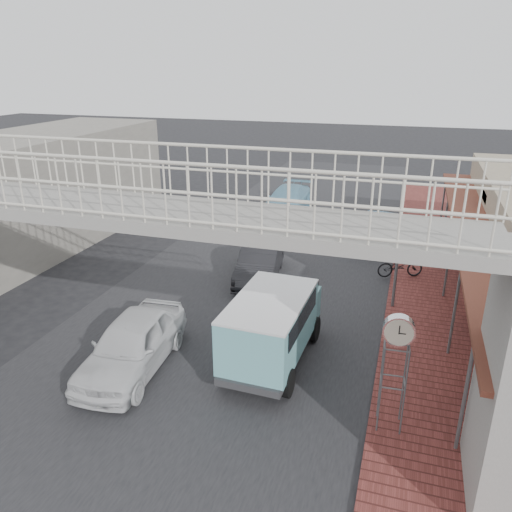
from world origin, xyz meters
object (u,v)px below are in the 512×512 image
Objects in this scene: street_clock at (398,336)px; motorcycle_far at (404,233)px; white_hatchback at (132,344)px; dark_sedan at (260,262)px; motorcycle_near at (400,265)px; arrow_sign at (423,242)px; angkot_far at (287,200)px; angkot_van at (272,320)px; angkot_curb at (381,225)px.

motorcycle_far is at bearing 86.85° from street_clock.
street_clock is (6.89, -0.42, 1.70)m from white_hatchback.
dark_sedan is 1.46× the size of street_clock.
motorcycle_far is at bearing -22.98° from motorcycle_near.
arrow_sign is (5.84, -1.33, 1.90)m from dark_sedan.
street_clock reaches higher than angkot_far.
angkot_van is (3.30, -14.80, 0.58)m from angkot_far.
dark_sedan is 9.39m from angkot_far.
angkot_curb is 4.89m from motorcycle_near.
motorcycle_far is 7.46m from arrow_sign.
dark_sedan is 0.97× the size of angkot_van.
angkot_far is (-5.38, 2.94, 0.05)m from angkot_curb.
motorcycle_far is (0.00, 4.22, 0.00)m from motorcycle_near.
white_hatchback is 2.80× the size of motorcycle_far.
angkot_far is 15.17m from angkot_van.
dark_sedan is 2.63× the size of motorcycle_far.
dark_sedan is at bearing 64.85° from angkot_curb.
motorcycle_far is at bearing 161.47° from angkot_curb.
angkot_curb is at bearing 62.77° from motorcycle_far.
street_clock is (5.38, -7.38, 1.77)m from dark_sedan.
dark_sedan is 7.83m from motorcycle_far.
angkot_van reaches higher than motorcycle_near.
arrow_sign is (1.72, -7.70, 1.90)m from angkot_curb.
motorcycle_far is (3.18, 11.31, -0.73)m from angkot_van.
angkot_van is 1.50× the size of street_clock.
dark_sedan is at bearing -176.53° from arrow_sign.
arrow_sign is at bearing 110.36° from angkot_curb.
dark_sedan is at bearing 84.05° from motorcycle_near.
angkot_far is 18.04m from street_clock.
white_hatchback is 1.55× the size of street_clock.
white_hatchback is 14.47m from angkot_curb.
white_hatchback is 1.07× the size of dark_sedan.
angkot_far is at bearing 85.14° from white_hatchback.
angkot_van is at bearing 18.55° from white_hatchback.
angkot_van is 4.00m from street_clock.
angkot_curb is (4.13, 6.37, -0.00)m from dark_sedan.
arrow_sign reaches higher than street_clock.
angkot_van is 1.39× the size of arrow_sign.
motorcycle_near is 9.18m from street_clock.
street_clock is (3.33, -1.90, 1.15)m from angkot_van.
angkot_van is at bearing -77.29° from dark_sedan.
white_hatchback is 7.11m from street_clock.
white_hatchback is 2.45× the size of motorcycle_near.
motorcycle_near is (1.10, -4.77, -0.11)m from angkot_curb.
motorcycle_far is at bearing 76.30° from angkot_van.
dark_sedan is 0.82× the size of angkot_far.
motorcycle_near is 0.58× the size of arrow_sign.
motorcycle_far is at bearing 40.33° from dark_sedan.
motorcycle_near is at bearing 179.10° from motorcycle_far.
motorcycle_far reaches higher than motorcycle_near.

